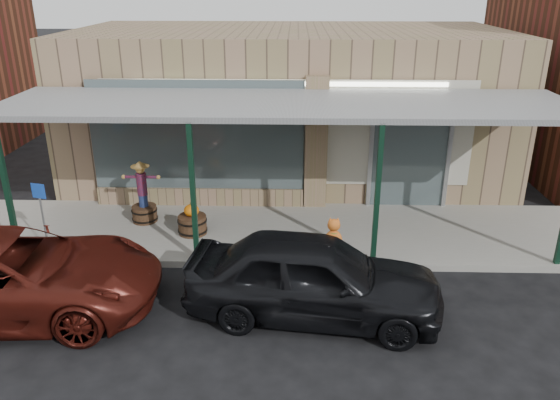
{
  "coord_description": "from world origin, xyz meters",
  "views": [
    {
      "loc": [
        0.19,
        -7.75,
        5.47
      ],
      "look_at": [
        -0.11,
        2.6,
        1.28
      ],
      "focal_mm": 35.0,
      "sensor_mm": 36.0,
      "label": 1
    }
  ],
  "objects_px": {
    "barrel_scarecrow": "(143,201)",
    "handicap_sign": "(41,208)",
    "barrel_pumpkin": "(192,222)",
    "parked_sedan": "(314,277)",
    "car_maroon": "(8,275)"
  },
  "relations": [
    {
      "from": "barrel_scarecrow",
      "to": "handicap_sign",
      "type": "height_order",
      "value": "handicap_sign"
    },
    {
      "from": "barrel_pumpkin",
      "to": "parked_sedan",
      "type": "xyz_separation_m",
      "value": [
        2.64,
        -2.92,
        0.33
      ]
    },
    {
      "from": "barrel_scarecrow",
      "to": "parked_sedan",
      "type": "distance_m",
      "value": 5.26
    },
    {
      "from": "handicap_sign",
      "to": "car_maroon",
      "type": "distance_m",
      "value": 2.08
    },
    {
      "from": "barrel_scarecrow",
      "to": "car_maroon",
      "type": "relative_size",
      "value": 0.29
    },
    {
      "from": "parked_sedan",
      "to": "car_maroon",
      "type": "relative_size",
      "value": 0.88
    },
    {
      "from": "handicap_sign",
      "to": "parked_sedan",
      "type": "bearing_deg",
      "value": -3.92
    },
    {
      "from": "barrel_pumpkin",
      "to": "car_maroon",
      "type": "relative_size",
      "value": 0.14
    },
    {
      "from": "barrel_scarecrow",
      "to": "barrel_pumpkin",
      "type": "bearing_deg",
      "value": -36.8
    },
    {
      "from": "barrel_scarecrow",
      "to": "car_maroon",
      "type": "bearing_deg",
      "value": -121.44
    },
    {
      "from": "barrel_pumpkin",
      "to": "handicap_sign",
      "type": "bearing_deg",
      "value": -162.02
    },
    {
      "from": "handicap_sign",
      "to": "car_maroon",
      "type": "bearing_deg",
      "value": -67.5
    },
    {
      "from": "barrel_scarecrow",
      "to": "parked_sedan",
      "type": "relative_size",
      "value": 0.33
    },
    {
      "from": "barrel_scarecrow",
      "to": "handicap_sign",
      "type": "xyz_separation_m",
      "value": [
        -1.65,
        -1.57,
        0.47
      ]
    },
    {
      "from": "barrel_pumpkin",
      "to": "parked_sedan",
      "type": "distance_m",
      "value": 3.95
    }
  ]
}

